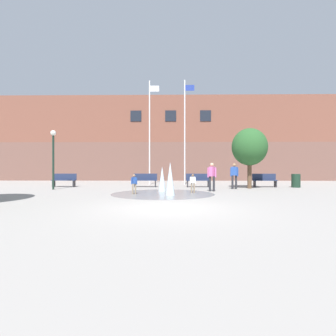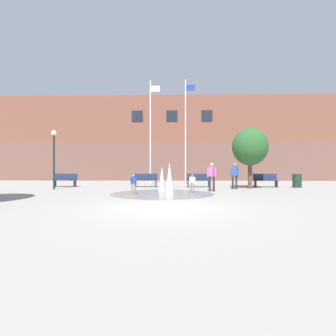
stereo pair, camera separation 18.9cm
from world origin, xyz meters
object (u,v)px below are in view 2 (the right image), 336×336
at_px(park_bench_center, 146,180).
at_px(lamp_post_left_lane, 54,150).
at_px(child_with_pink_shirt, 192,182).
at_px(flagpole_left, 151,129).
at_px(adult_in_red, 212,175).
at_px(adult_near_bench, 235,174).
at_px(street_tree_near_building, 250,147).
at_px(park_bench_near_trashcan, 265,180).
at_px(trash_can, 297,181).
at_px(park_bench_under_right_flagpole, 198,180).
at_px(child_running, 134,182).
at_px(park_bench_under_left_flagpole, 65,180).
at_px(flagpole_right, 186,129).

distance_m(park_bench_center, lamp_post_left_lane, 6.06).
relative_size(child_with_pink_shirt, flagpole_left, 0.12).
distance_m(child_with_pink_shirt, flagpole_left, 8.32).
relative_size(park_bench_center, adult_in_red, 1.01).
relative_size(park_bench_center, flagpole_left, 0.20).
distance_m(adult_near_bench, street_tree_near_building, 2.05).
height_order(park_bench_near_trashcan, street_tree_near_building, street_tree_near_building).
bearing_deg(trash_can, adult_in_red, -153.82).
relative_size(flagpole_left, trash_can, 9.05).
distance_m(park_bench_under_right_flagpole, child_running, 5.98).
height_order(park_bench_center, flagpole_left, flagpole_left).
bearing_deg(adult_near_bench, park_bench_under_left_flagpole, 11.54).
bearing_deg(flagpole_right, street_tree_near_building, -44.53).
bearing_deg(child_with_pink_shirt, trash_can, 170.66).
distance_m(adult_near_bench, flagpole_left, 7.82).
relative_size(adult_in_red, lamp_post_left_lane, 0.45).
height_order(adult_near_bench, trash_can, adult_near_bench).
xyz_separation_m(park_bench_under_right_flagpole, park_bench_near_trashcan, (4.52, 0.02, 0.00)).
bearing_deg(flagpole_right, park_bench_near_trashcan, -27.33).
distance_m(park_bench_near_trashcan, flagpole_right, 7.06).
distance_m(park_bench_under_left_flagpole, street_tree_near_building, 12.56).
distance_m(adult_near_bench, child_running, 6.57).
bearing_deg(flagpole_right, lamp_post_left_lane, -149.12).
xyz_separation_m(park_bench_center, street_tree_near_building, (6.75, -1.16, 2.14)).
distance_m(park_bench_under_right_flagpole, park_bench_near_trashcan, 4.52).
bearing_deg(flagpole_right, child_running, -111.35).
bearing_deg(lamp_post_left_lane, adult_in_red, -6.26).
height_order(adult_near_bench, flagpole_left, flagpole_left).
relative_size(park_bench_under_left_flagpole, park_bench_near_trashcan, 1.00).
distance_m(park_bench_under_left_flagpole, trash_can, 15.66).
distance_m(park_bench_under_right_flagpole, street_tree_near_building, 3.98).
relative_size(adult_near_bench, flagpole_right, 0.19).
bearing_deg(adult_in_red, flagpole_right, -136.21).
bearing_deg(lamp_post_left_lane, park_bench_near_trashcan, 9.21).
bearing_deg(park_bench_near_trashcan, adult_in_red, -141.67).
bearing_deg(lamp_post_left_lane, park_bench_under_right_flagpole, 13.63).
distance_m(child_with_pink_shirt, adult_in_red, 1.53).
xyz_separation_m(park_bench_under_right_flagpole, flagpole_right, (-0.73, 2.73, 3.87)).
bearing_deg(park_bench_under_right_flagpole, flagpole_right, 104.93).
height_order(child_running, flagpole_left, flagpole_left).
xyz_separation_m(park_bench_under_right_flagpole, lamp_post_left_lane, (-8.90, -2.16, 1.88)).
height_order(lamp_post_left_lane, trash_can, lamp_post_left_lane).
bearing_deg(child_running, flagpole_right, -57.65).
distance_m(flagpole_right, street_tree_near_building, 5.73).
relative_size(child_running, adult_in_red, 0.62).
distance_m(flagpole_right, trash_can, 8.73).
bearing_deg(child_with_pink_shirt, flagpole_left, -105.70).
bearing_deg(flagpole_left, child_running, -91.21).
xyz_separation_m(park_bench_under_right_flagpole, trash_can, (6.51, -0.21, -0.03)).
xyz_separation_m(child_with_pink_shirt, flagpole_right, (-0.06, 6.87, 3.77)).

